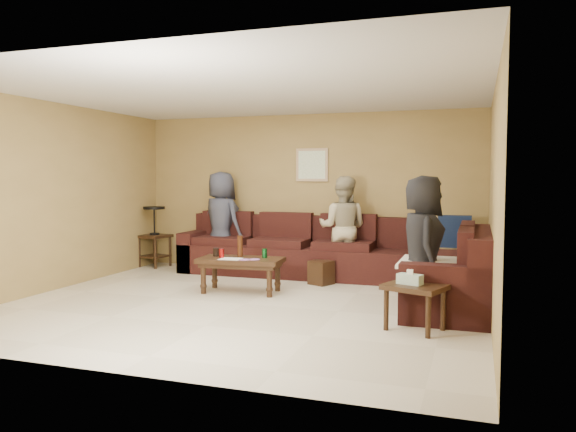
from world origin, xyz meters
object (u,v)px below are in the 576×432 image
(coffee_table, at_px, (241,263))
(end_table_left, at_px, (155,235))
(sectional_sofa, at_px, (342,262))
(person_middle, at_px, (343,228))
(side_table_right, at_px, (414,291))
(waste_bin, at_px, (321,273))
(person_left, at_px, (221,221))
(person_right, at_px, (423,246))

(coffee_table, relative_size, end_table_left, 1.11)
(sectional_sofa, distance_m, person_middle, 0.67)
(side_table_right, distance_m, waste_bin, 2.50)
(waste_bin, relative_size, person_middle, 0.22)
(side_table_right, bearing_deg, coffee_table, 154.35)
(end_table_left, relative_size, person_left, 0.64)
(waste_bin, xyz_separation_m, person_left, (-1.83, 0.61, 0.63))
(waste_bin, height_order, person_right, person_right)
(sectional_sofa, xyz_separation_m, coffee_table, (-1.14, -0.91, 0.06))
(sectional_sofa, height_order, side_table_right, sectional_sofa)
(sectional_sofa, relative_size, person_middle, 3.06)
(end_table_left, height_order, person_middle, person_middle)
(person_middle, bearing_deg, person_left, -3.66)
(waste_bin, bearing_deg, person_left, 161.46)
(sectional_sofa, distance_m, coffee_table, 1.46)
(coffee_table, bearing_deg, end_table_left, 146.25)
(end_table_left, bearing_deg, person_middle, -1.30)
(end_table_left, height_order, person_left, person_left)
(sectional_sofa, relative_size, person_left, 2.91)
(coffee_table, xyz_separation_m, side_table_right, (2.35, -1.13, 0.01))
(side_table_right, relative_size, person_middle, 0.44)
(sectional_sofa, height_order, end_table_left, end_table_left)
(end_table_left, height_order, side_table_right, end_table_left)
(coffee_table, bearing_deg, side_table_right, -25.65)
(end_table_left, bearing_deg, sectional_sofa, -9.68)
(coffee_table, bearing_deg, waste_bin, 45.60)
(side_table_right, bearing_deg, person_left, 141.85)
(person_left, bearing_deg, end_table_left, 22.28)
(coffee_table, distance_m, person_left, 1.83)
(sectional_sofa, bearing_deg, end_table_left, 170.32)
(waste_bin, height_order, person_middle, person_middle)
(waste_bin, height_order, person_left, person_left)
(waste_bin, bearing_deg, sectional_sofa, 8.05)
(end_table_left, distance_m, person_left, 1.27)
(coffee_table, bearing_deg, person_right, -10.90)
(waste_bin, relative_size, person_right, 0.22)
(sectional_sofa, bearing_deg, side_table_right, -59.30)
(side_table_right, relative_size, waste_bin, 2.02)
(person_left, xyz_separation_m, person_right, (3.34, -1.94, -0.03))
(person_middle, relative_size, person_right, 1.00)
(person_middle, distance_m, person_right, 2.29)
(coffee_table, relative_size, person_left, 0.71)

